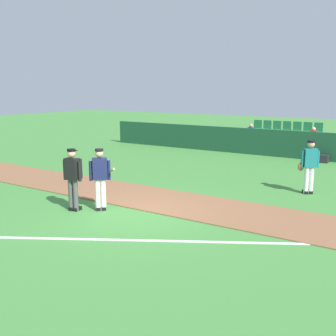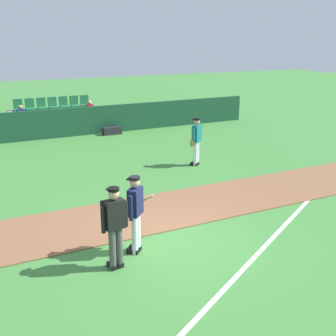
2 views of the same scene
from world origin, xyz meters
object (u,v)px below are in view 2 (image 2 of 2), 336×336
(equipment_bag, at_px, (112,131))
(batter_navy_jersey, at_px, (135,211))
(umpire_home_plate, at_px, (114,223))
(runner_teal_jersey, at_px, (196,140))

(equipment_bag, bearing_deg, batter_navy_jersey, -105.96)
(umpire_home_plate, xyz_separation_m, runner_teal_jersey, (5.00, 5.51, -0.04))
(umpire_home_plate, relative_size, runner_teal_jersey, 1.00)
(umpire_home_plate, distance_m, runner_teal_jersey, 7.44)
(umpire_home_plate, xyz_separation_m, equipment_bag, (3.85, 11.73, -0.82))
(runner_teal_jersey, height_order, equipment_bag, runner_teal_jersey)
(batter_navy_jersey, bearing_deg, equipment_bag, 74.04)
(equipment_bag, bearing_deg, runner_teal_jersey, -79.50)
(batter_navy_jersey, height_order, runner_teal_jersey, same)
(batter_navy_jersey, relative_size, runner_teal_jersey, 1.00)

